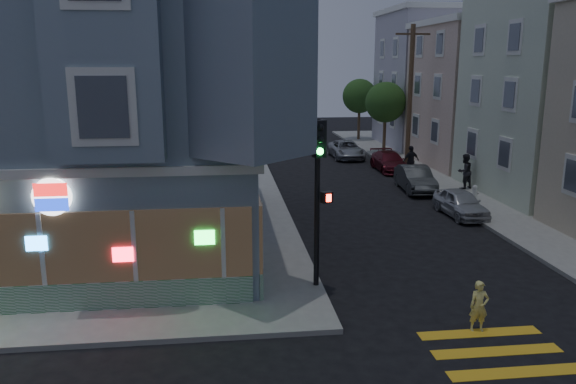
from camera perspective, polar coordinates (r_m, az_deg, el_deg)
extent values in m
cube|color=gray|center=(41.53, 26.95, 2.25)|extent=(24.00, 42.00, 0.15)
cube|color=slate|center=(22.79, -22.42, 9.13)|extent=(14.00, 14.00, 11.00)
cube|color=silver|center=(22.93, -22.06, 5.03)|extent=(14.30, 14.30, 0.25)
cube|color=#196B33|center=(17.24, -27.14, -9.77)|extent=(13.60, 0.12, 0.80)
cylinder|color=white|center=(15.83, -22.87, -0.45)|extent=(1.00, 0.12, 1.00)
cube|color=#BCA391|center=(40.93, 21.93, 9.05)|extent=(12.00, 8.60, 9.00)
cube|color=#A39EAE|center=(49.00, 16.96, 10.80)|extent=(12.00, 8.60, 10.50)
cylinder|color=#4C3826|center=(37.00, 12.28, 9.36)|extent=(0.30, 0.30, 9.00)
cube|color=#4C3826|center=(36.97, 12.58, 15.40)|extent=(2.20, 0.12, 0.12)
cylinder|color=#4C3826|center=(43.01, 9.77, 6.05)|extent=(0.24, 0.24, 3.20)
sphere|color=#194217|center=(42.81, 9.88, 8.98)|extent=(3.00, 3.00, 3.00)
cylinder|color=#4C3826|center=(50.68, 7.21, 7.16)|extent=(0.24, 0.24, 3.20)
sphere|color=#194217|center=(50.51, 7.29, 9.65)|extent=(3.00, 3.00, 3.00)
imported|color=#EFE57A|center=(15.55, 18.83, -10.94)|extent=(0.52, 0.37, 1.35)
imported|color=black|center=(31.71, 17.50, 2.02)|extent=(1.12, 1.01, 1.89)
imported|color=black|center=(34.54, 12.38, 3.12)|extent=(1.14, 0.71, 1.82)
imported|color=#B6B9BF|center=(26.54, 17.14, -1.08)|extent=(1.57, 3.64, 1.22)
imported|color=#373A3C|center=(31.12, 12.81, 1.32)|extent=(1.74, 4.22, 1.36)
imported|color=#58141F|center=(36.68, 10.26, 3.07)|extent=(1.74, 4.24, 1.23)
imported|color=#9CA0A6|center=(41.21, 5.95, 4.31)|extent=(2.11, 4.57, 1.27)
cylinder|color=black|center=(16.69, 2.97, -1.25)|extent=(0.16, 0.16, 5.10)
cube|color=black|center=(16.10, 3.18, 5.42)|extent=(0.40, 0.38, 1.07)
sphere|color=black|center=(15.90, 3.30, 6.55)|extent=(0.20, 0.20, 0.20)
sphere|color=black|center=(15.94, 3.29, 5.35)|extent=(0.20, 0.20, 0.20)
sphere|color=#19F23F|center=(15.99, 3.27, 4.15)|extent=(0.20, 0.20, 0.20)
cube|color=black|center=(16.50, 3.96, -0.52)|extent=(0.38, 0.30, 0.33)
cube|color=#FF2614|center=(16.39, 4.03, -0.62)|extent=(0.22, 0.02, 0.22)
cylinder|color=silver|center=(29.41, 18.41, -0.19)|extent=(0.23, 0.23, 0.57)
sphere|color=silver|center=(29.34, 18.46, 0.44)|extent=(0.25, 0.25, 0.25)
cylinder|color=silver|center=(29.40, 18.42, -0.10)|extent=(0.43, 0.11, 0.11)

